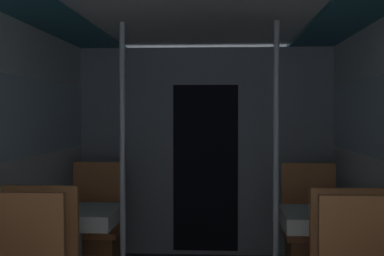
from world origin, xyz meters
name	(u,v)px	position (x,y,z in m)	size (l,w,h in m)	color
bulkhead_far	(206,152)	(0.00, 4.21, 1.02)	(2.50, 0.09, 2.05)	gray
dining_table_left_1	(76,224)	(-0.89, 2.68, 0.61)	(0.61, 0.61, 0.71)	#4C4C51
chair_left_far_1	(95,247)	(-0.89, 3.24, 0.30)	(0.45, 0.45, 0.98)	#9C5B31
support_pole_left_1	(123,166)	(-0.55, 2.68, 1.03)	(0.04, 0.04, 2.05)	silver
dining_table_right_1	(325,227)	(0.89, 2.68, 0.61)	(0.61, 0.61, 0.71)	#4C4C51
chair_right_far_1	(312,250)	(0.89, 3.24, 0.30)	(0.45, 0.45, 0.98)	#9C5B31
support_pole_right_1	(276,167)	(0.55, 2.68, 1.03)	(0.04, 0.04, 2.05)	silver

